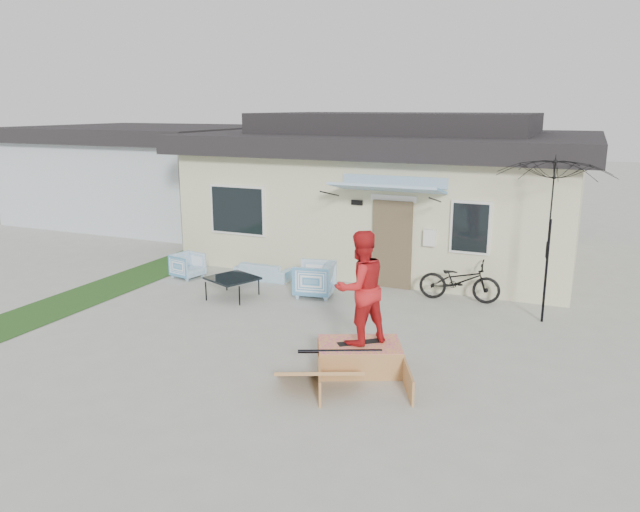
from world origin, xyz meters
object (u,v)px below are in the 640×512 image
at_px(coffee_table, 233,287).
at_px(skater, 360,286).
at_px(patio_umbrella, 549,237).
at_px(armchair_left, 188,264).
at_px(loveseat, 264,268).
at_px(bicycle, 460,276).
at_px(skateboard, 359,342).
at_px(skate_ramp, 359,357).
at_px(armchair_right, 314,277).

xyz_separation_m(coffee_table, skater, (3.97, -2.54, 1.19)).
bearing_deg(patio_umbrella, armchair_left, -179.42).
relative_size(patio_umbrella, skater, 1.38).
height_order(loveseat, bicycle, bicycle).
xyz_separation_m(loveseat, armchair_left, (-1.83, -0.65, 0.06)).
relative_size(bicycle, skater, 0.95).
bearing_deg(skateboard, patio_umbrella, 15.86).
bearing_deg(bicycle, armchair_left, 91.99).
bearing_deg(skate_ramp, loveseat, 109.58).
height_order(armchair_left, patio_umbrella, patio_umbrella).
bearing_deg(skateboard, skater, 0.00).
relative_size(skate_ramp, skater, 0.96).
bearing_deg(skater, bicycle, -152.39).
relative_size(armchair_right, patio_umbrella, 0.34).
xyz_separation_m(armchair_left, armchair_right, (3.57, -0.14, 0.09)).
bearing_deg(armchair_left, loveseat, -57.90).
bearing_deg(coffee_table, loveseat, 93.57).
xyz_separation_m(armchair_left, skate_ramp, (5.92, -3.59, -0.12)).
bearing_deg(skater, patio_umbrella, -177.71).
relative_size(coffee_table, skater, 0.52).
relative_size(armchair_left, skateboard, 0.95).
relative_size(armchair_left, bicycle, 0.39).
distance_m(skateboard, skater, 0.96).
height_order(armchair_left, bicycle, bicycle).
xyz_separation_m(skate_ramp, skater, (-0.02, 0.04, 1.20)).
distance_m(armchair_left, patio_umbrella, 8.62).
distance_m(bicycle, skate_ramp, 4.47).
bearing_deg(bicycle, coffee_table, 105.97).
bearing_deg(bicycle, skate_ramp, 165.32).
xyz_separation_m(coffee_table, skate_ramp, (3.99, -2.59, -0.02)).
bearing_deg(bicycle, skater, 164.99).
bearing_deg(loveseat, skateboard, 133.92).
height_order(armchair_right, patio_umbrella, patio_umbrella).
distance_m(loveseat, skater, 5.96).
height_order(patio_umbrella, skater, skater).
bearing_deg(loveseat, skate_ramp, 133.77).
bearing_deg(armchair_right, armchair_left, -102.42).
height_order(loveseat, armchair_left, armchair_left).
bearing_deg(loveseat, armchair_right, 155.46).
relative_size(patio_umbrella, skate_ramp, 1.44).
bearing_deg(coffee_table, skateboard, -32.67).
height_order(patio_umbrella, skate_ramp, patio_umbrella).
bearing_deg(armchair_left, armchair_right, -79.65).
xyz_separation_m(loveseat, skateboard, (4.07, -4.20, 0.19)).
distance_m(patio_umbrella, skater, 4.48).
relative_size(loveseat, armchair_right, 1.66).
relative_size(coffee_table, patio_umbrella, 0.37).
bearing_deg(armchair_left, bicycle, -70.61).
distance_m(coffee_table, skateboard, 4.72).
bearing_deg(skate_ramp, coffee_table, 122.64).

